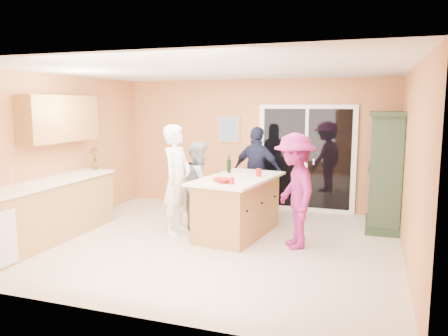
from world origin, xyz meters
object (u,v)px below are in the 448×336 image
(woman_navy, at_px, (257,172))
(woman_white, at_px, (177,180))
(green_hutch, at_px, (385,172))
(kitchen_island, at_px, (238,208))
(woman_magenta, at_px, (295,191))
(woman_grey, at_px, (200,184))

(woman_navy, bearing_deg, woman_white, 68.49)
(green_hutch, relative_size, woman_white, 1.12)
(kitchen_island, distance_m, woman_navy, 1.27)
(green_hutch, height_order, woman_navy, green_hutch)
(kitchen_island, distance_m, green_hutch, 2.57)
(woman_magenta, bearing_deg, green_hutch, 112.97)
(woman_white, height_order, woman_magenta, woman_white)
(kitchen_island, xyz_separation_m, green_hutch, (2.24, 1.14, 0.52))
(woman_white, distance_m, woman_grey, 0.56)
(kitchen_island, xyz_separation_m, woman_grey, (-0.77, 0.27, 0.30))
(woman_white, xyz_separation_m, woman_grey, (0.19, 0.50, -0.15))
(green_hutch, distance_m, woman_magenta, 1.94)
(woman_white, bearing_deg, woman_magenta, -88.80)
(green_hutch, bearing_deg, woman_grey, -163.80)
(green_hutch, distance_m, woman_grey, 3.14)
(green_hutch, xyz_separation_m, woman_navy, (-2.23, 0.06, -0.12))
(woman_grey, xyz_separation_m, woman_magenta, (1.74, -0.59, 0.11))
(green_hutch, bearing_deg, woman_white, -156.74)
(green_hutch, bearing_deg, woman_navy, 178.34)
(woman_white, relative_size, woman_grey, 1.20)
(green_hutch, bearing_deg, woman_magenta, -131.02)
(green_hutch, distance_m, woman_navy, 2.24)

